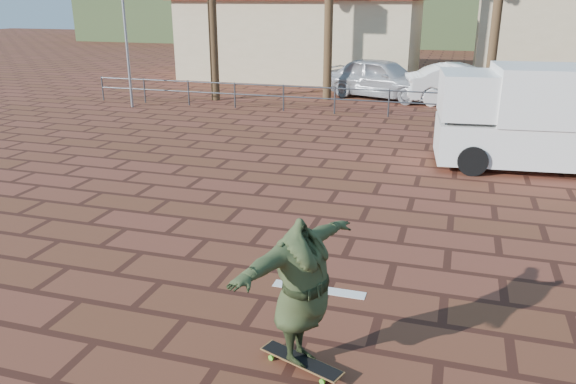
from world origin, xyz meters
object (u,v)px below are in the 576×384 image
Objects in this scene: campervan at (543,116)px; car_silver at (381,78)px; car_white at (465,84)px; skateboarder at (302,292)px; longboard at (301,361)px.

car_silver is at bearing 113.28° from campervan.
car_white is at bearing -76.35° from car_silver.
campervan is 9.25m from car_white.
skateboarder is at bearing 161.23° from car_white.
car_silver is (-1.81, 19.07, 0.77)m from longboard.
campervan reaches higher than longboard.
campervan is at bearing -130.90° from car_silver.
skateboarder is 0.43× the size of car_silver.
longboard is at bearing -154.87° from car_silver.
skateboarder is 18.77m from car_white.
car_white is (3.47, -0.37, -0.06)m from car_silver.
longboard is at bearing -70.49° from skateboarder.
campervan is (3.50, 9.65, 1.26)m from longboard.
skateboarder is at bearing -154.87° from car_silver.
car_silver is 3.49m from car_white.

